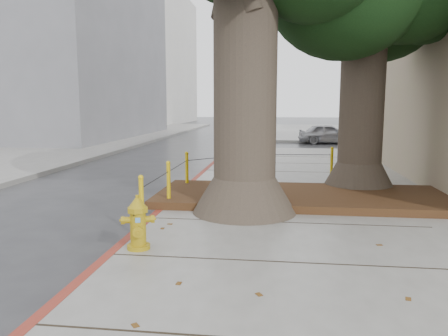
% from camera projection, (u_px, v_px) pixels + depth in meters
% --- Properties ---
extents(ground, '(140.00, 140.00, 0.00)m').
position_uv_depth(ground, '(250.00, 271.00, 5.94)').
color(ground, '#28282B').
rests_on(ground, ground).
extents(sidewalk_far, '(16.00, 20.00, 0.15)m').
position_uv_depth(sidewalk_far, '(351.00, 132.00, 34.62)').
color(sidewalk_far, slate).
rests_on(sidewalk_far, ground).
extents(curb_red, '(0.14, 26.00, 0.16)m').
position_uv_depth(curb_red, '(158.00, 215.00, 8.64)').
color(curb_red, maroon).
rests_on(curb_red, ground).
extents(planter_bed, '(6.40, 2.60, 0.16)m').
position_uv_depth(planter_bed, '(303.00, 197.00, 9.62)').
color(planter_bed, black).
rests_on(planter_bed, sidewalk_main).
extents(building_far_grey, '(12.00, 16.00, 12.00)m').
position_uv_depth(building_far_grey, '(45.00, 46.00, 28.54)').
color(building_far_grey, slate).
rests_on(building_far_grey, ground).
extents(building_far_white, '(12.00, 18.00, 15.00)m').
position_uv_depth(building_far_white, '(132.00, 59.00, 51.14)').
color(building_far_white, silver).
rests_on(building_far_white, ground).
extents(bollard_ring, '(3.79, 5.39, 0.95)m').
position_uv_depth(bollard_ring, '(226.00, 172.00, 10.25)').
color(bollard_ring, gold).
rests_on(bollard_ring, sidewalk_main).
extents(fire_hydrant, '(0.43, 0.42, 0.81)m').
position_uv_depth(fire_hydrant, '(138.00, 223.00, 6.34)').
color(fire_hydrant, '#B39212').
rests_on(fire_hydrant, sidewalk_main).
extents(car_silver, '(3.41, 1.59, 1.13)m').
position_uv_depth(car_silver, '(328.00, 134.00, 24.83)').
color(car_silver, '#9B9B9F').
rests_on(car_silver, ground).
extents(car_dark, '(1.69, 4.10, 1.19)m').
position_uv_depth(car_dark, '(65.00, 133.00, 24.71)').
color(car_dark, black).
rests_on(car_dark, ground).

